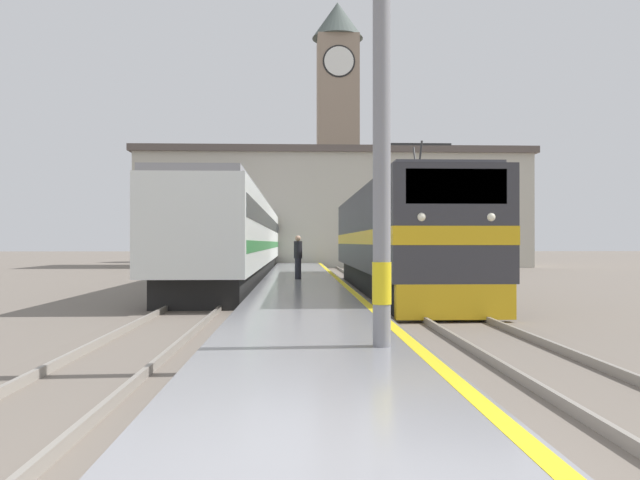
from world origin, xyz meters
TOP-DOWN VIEW (x-y plane):
  - ground_plane at (0.00, 30.00)m, footprint 200.00×200.00m
  - platform at (0.00, 25.00)m, footprint 3.20×140.00m
  - rail_track_near at (3.39, 25.00)m, footprint 2.83×140.00m
  - rail_track_far at (-3.00, 25.00)m, footprint 2.83×140.00m
  - locomotive_train at (3.39, 18.55)m, footprint 2.92×18.20m
  - passenger_train at (-3.00, 33.30)m, footprint 2.92×43.71m
  - catenary_mast at (1.06, 4.35)m, footprint 2.72×0.27m
  - person_on_platform at (-0.17, 20.72)m, footprint 0.34×0.34m
  - clock_tower at (3.80, 56.22)m, footprint 4.96×4.96m
  - station_building at (2.63, 44.59)m, footprint 29.95×8.38m

SIDE VIEW (x-z plane):
  - ground_plane at x=0.00m, z-range 0.00..0.00m
  - rail_track_near at x=3.39m, z-range -0.05..0.11m
  - rail_track_far at x=-3.00m, z-range -0.05..0.11m
  - platform at x=0.00m, z-range 0.00..0.37m
  - person_on_platform at x=-0.17m, z-range 0.42..2.19m
  - locomotive_train at x=3.39m, z-range -0.44..4.39m
  - passenger_train at x=-3.00m, z-range 0.15..4.03m
  - station_building at x=2.63m, z-range 0.02..8.98m
  - catenary_mast at x=1.06m, z-range 0.37..9.34m
  - clock_tower at x=3.80m, z-range 0.82..26.19m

